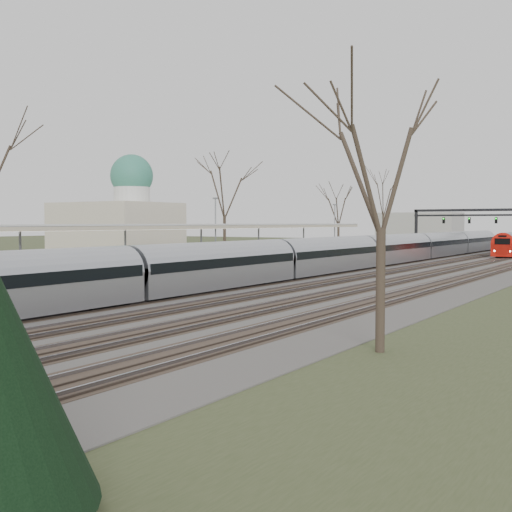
{
  "coord_description": "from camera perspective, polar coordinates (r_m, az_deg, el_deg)",
  "views": [
    {
      "loc": [
        20.78,
        -4.23,
        4.21
      ],
      "look_at": [
        -2.26,
        31.16,
        2.0
      ],
      "focal_mm": 45.0,
      "sensor_mm": 36.0,
      "label": 1
    }
  ],
  "objects": [
    {
      "name": "train_near",
      "position": [
        58.42,
        9.54,
        0.28
      ],
      "size": [
        2.62,
        90.21,
        3.05
      ],
      "color": "#989AA1",
      "rests_on": "ground"
    },
    {
      "name": "passenger",
      "position": [
        36.89,
        -20.81,
        -0.97
      ],
      "size": [
        0.57,
        0.67,
        1.57
      ],
      "primitive_type": "imported",
      "rotation": [
        0.0,
        0.0,
        1.97
      ],
      "color": "#38315F",
      "rests_on": "platform"
    },
    {
      "name": "platform",
      "position": [
        51.43,
        -2.48,
        -1.14
      ],
      "size": [
        3.5,
        69.0,
        1.0
      ],
      "primitive_type": "cube",
      "color": "#9E9B93",
      "rests_on": "ground"
    },
    {
      "name": "dome_building",
      "position": [
        59.91,
        -12.12,
        2.46
      ],
      "size": [
        10.0,
        8.0,
        10.3
      ],
      "color": "beige",
      "rests_on": "ground"
    },
    {
      "name": "tree_west_far",
      "position": [
        64.57,
        -2.83,
        6.37
      ],
      "size": [
        5.5,
        5.5,
        11.33
      ],
      "color": "#2D231C",
      "rests_on": "ground"
    },
    {
      "name": "tree_east_near",
      "position": [
        20.88,
        11.13,
        9.38
      ],
      "size": [
        4.5,
        4.5,
        9.27
      ],
      "color": "#2D231C",
      "rests_on": "ground"
    },
    {
      "name": "signal_gantry",
      "position": [
        91.55,
        20.17,
        3.25
      ],
      "size": [
        21.0,
        0.59,
        6.08
      ],
      "color": "black",
      "rests_on": "ground"
    },
    {
      "name": "canopy",
      "position": [
        47.7,
        -5.65,
        2.64
      ],
      "size": [
        4.1,
        50.0,
        3.11
      ],
      "color": "slate",
      "rests_on": "platform"
    },
    {
      "name": "track_bed",
      "position": [
        62.82,
        13.93,
        -0.88
      ],
      "size": [
        24.0,
        160.0,
        0.22
      ],
      "color": "#474442",
      "rests_on": "ground"
    }
  ]
}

